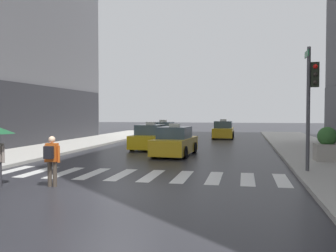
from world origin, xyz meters
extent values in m
plane|color=#26262B|center=(0.00, 0.00, 0.00)|extent=(160.00, 160.00, 0.00)
cube|color=silver|center=(-5.40, 3.00, 0.00)|extent=(0.50, 2.80, 0.01)
cube|color=silver|center=(-4.20, 3.00, 0.00)|extent=(0.50, 2.80, 0.01)
cube|color=silver|center=(-3.00, 3.00, 0.00)|extent=(0.50, 2.80, 0.01)
cube|color=silver|center=(-1.80, 3.00, 0.00)|extent=(0.50, 2.80, 0.01)
cube|color=silver|center=(-0.60, 3.00, 0.00)|extent=(0.50, 2.80, 0.01)
cube|color=silver|center=(0.60, 3.00, 0.00)|extent=(0.50, 2.80, 0.01)
cube|color=silver|center=(1.80, 3.00, 0.00)|extent=(0.50, 2.80, 0.01)
cube|color=silver|center=(3.00, 3.00, 0.00)|extent=(0.50, 2.80, 0.01)
cube|color=silver|center=(4.20, 3.00, 0.00)|extent=(0.50, 2.80, 0.01)
cube|color=silver|center=(5.40, 3.00, 0.00)|extent=(0.50, 2.80, 0.01)
cylinder|color=#47474C|center=(6.49, 4.45, 2.55)|extent=(0.14, 0.14, 4.80)
cube|color=black|center=(6.71, 4.45, 3.88)|extent=(0.30, 0.26, 0.95)
sphere|color=red|center=(6.71, 4.31, 4.18)|extent=(0.17, 0.17, 0.17)
sphere|color=#28231E|center=(6.71, 4.31, 3.88)|extent=(0.17, 0.17, 0.17)
sphere|color=#28231E|center=(6.71, 4.31, 3.58)|extent=(0.17, 0.17, 0.17)
cube|color=#196638|center=(6.44, 4.63, 4.70)|extent=(0.04, 0.84, 0.24)
cube|color=gold|center=(0.23, 9.94, 0.56)|extent=(2.06, 4.60, 0.84)
cube|color=#384C5B|center=(0.23, 9.84, 1.30)|extent=(1.72, 2.19, 0.64)
cube|color=silver|center=(0.23, 9.84, 1.71)|extent=(0.61, 0.27, 0.18)
cylinder|color=black|center=(-0.54, 11.33, 0.33)|extent=(0.26, 0.67, 0.66)
cylinder|color=black|center=(1.16, 11.23, 0.33)|extent=(0.26, 0.67, 0.66)
cylinder|color=black|center=(-0.70, 8.64, 0.33)|extent=(0.26, 0.67, 0.66)
cylinder|color=black|center=(1.01, 8.54, 0.33)|extent=(0.26, 0.67, 0.66)
cube|color=#F2EAB2|center=(-0.27, 12.24, 0.60)|extent=(0.20, 0.05, 0.14)
cube|color=#F2EAB2|center=(0.99, 12.17, 0.60)|extent=(0.20, 0.05, 0.14)
cube|color=yellow|center=(-2.00, 13.21, 0.56)|extent=(1.96, 4.56, 0.84)
cube|color=#384C5B|center=(-2.00, 13.11, 1.30)|extent=(1.68, 2.16, 0.64)
cube|color=silver|center=(-2.00, 13.11, 1.71)|extent=(0.61, 0.26, 0.18)
cylinder|color=black|center=(-2.80, 14.59, 0.33)|extent=(0.24, 0.67, 0.66)
cylinder|color=black|center=(-1.09, 14.53, 0.33)|extent=(0.24, 0.67, 0.66)
cylinder|color=black|center=(-2.90, 11.89, 0.33)|extent=(0.24, 0.67, 0.66)
cylinder|color=black|center=(-1.19, 11.83, 0.33)|extent=(0.24, 0.67, 0.66)
cube|color=#F2EAB2|center=(-2.54, 15.50, 0.60)|extent=(0.20, 0.05, 0.14)
cube|color=#F2EAB2|center=(-1.29, 15.46, 0.60)|extent=(0.20, 0.05, 0.14)
cube|color=gold|center=(-2.73, 20.41, 0.56)|extent=(1.89, 4.54, 0.84)
cube|color=#384C5B|center=(-2.73, 20.31, 1.30)|extent=(1.64, 2.13, 0.64)
cube|color=silver|center=(-2.73, 20.31, 1.71)|extent=(0.60, 0.25, 0.18)
cylinder|color=black|center=(-3.61, 21.74, 0.33)|extent=(0.23, 0.66, 0.66)
cylinder|color=black|center=(-1.90, 21.78, 0.33)|extent=(0.23, 0.66, 0.66)
cylinder|color=black|center=(-3.56, 19.04, 0.33)|extent=(0.23, 0.66, 0.66)
cylinder|color=black|center=(-1.85, 19.08, 0.33)|extent=(0.23, 0.66, 0.66)
cube|color=#F2EAB2|center=(-3.41, 22.67, 0.60)|extent=(0.20, 0.04, 0.14)
cube|color=#F2EAB2|center=(-2.15, 22.69, 0.60)|extent=(0.20, 0.04, 0.14)
cube|color=gold|center=(2.14, 24.64, 0.56)|extent=(1.80, 4.50, 0.84)
cube|color=#384C5B|center=(2.14, 24.54, 1.30)|extent=(1.60, 2.10, 0.64)
cube|color=silver|center=(2.14, 24.54, 1.71)|extent=(0.60, 0.24, 0.18)
cylinder|color=black|center=(1.28, 25.99, 0.33)|extent=(0.22, 0.66, 0.66)
cylinder|color=black|center=(2.99, 25.99, 0.33)|extent=(0.22, 0.66, 0.66)
cylinder|color=black|center=(1.29, 23.29, 0.33)|extent=(0.22, 0.66, 0.66)
cylinder|color=black|center=(3.00, 23.29, 0.33)|extent=(0.22, 0.66, 0.66)
cube|color=#F2EAB2|center=(1.51, 26.91, 0.60)|extent=(0.20, 0.04, 0.14)
cube|color=#F2EAB2|center=(2.77, 26.91, 0.60)|extent=(0.20, 0.04, 0.14)
cylinder|color=#333338|center=(-3.68, -0.13, 0.41)|extent=(0.14, 0.14, 0.82)
cylinder|color=gray|center=(-3.54, -0.13, 1.07)|extent=(0.09, 0.09, 0.55)
cylinder|color=#4C4C4C|center=(-3.65, -0.13, 1.42)|extent=(0.02, 0.02, 1.00)
cone|color=#19512D|center=(-3.65, -0.13, 1.84)|extent=(0.96, 0.96, 0.20)
cylinder|color=#473D33|center=(-2.16, 0.32, 0.41)|extent=(0.14, 0.14, 0.82)
cylinder|color=#473D33|center=(-1.98, 0.32, 0.41)|extent=(0.14, 0.14, 0.82)
cube|color=#BF5119|center=(-2.07, 0.32, 1.12)|extent=(0.36, 0.24, 0.60)
sphere|color=beige|center=(-2.07, 0.32, 1.54)|extent=(0.22, 0.22, 0.22)
cylinder|color=#BF5119|center=(-2.30, 0.32, 1.07)|extent=(0.09, 0.09, 0.55)
cylinder|color=#BF5119|center=(-1.84, 0.32, 1.07)|extent=(0.09, 0.09, 0.55)
cube|color=black|center=(-2.07, 0.10, 1.14)|extent=(0.28, 0.18, 0.40)
cube|color=#A8A399|center=(7.90, 7.85, 0.55)|extent=(1.10, 1.10, 0.80)
sphere|color=#33662D|center=(7.90, 7.85, 1.30)|extent=(0.90, 0.90, 0.90)
camera|label=1|loc=(4.06, -10.78, 2.41)|focal=39.90mm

